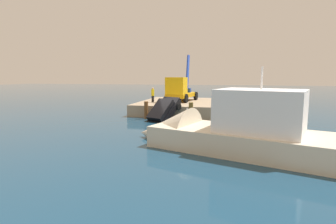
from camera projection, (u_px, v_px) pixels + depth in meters
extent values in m
plane|color=navy|center=(168.00, 120.00, 25.53)|extent=(200.00, 200.00, 0.00)
cube|color=gray|center=(180.00, 106.00, 31.78)|extent=(11.25, 9.05, 1.22)
cube|color=orange|center=(182.00, 95.00, 31.92)|extent=(5.91, 3.07, 0.45)
cube|color=yellow|center=(176.00, 86.00, 29.90)|extent=(1.89, 2.35, 1.87)
cylinder|color=black|center=(186.00, 98.00, 29.73)|extent=(1.03, 0.45, 1.00)
cylinder|color=black|center=(167.00, 98.00, 30.55)|extent=(1.03, 0.45, 1.00)
cylinder|color=black|center=(196.00, 96.00, 33.35)|extent=(1.03, 0.45, 1.00)
cylinder|color=black|center=(179.00, 95.00, 34.17)|extent=(1.03, 0.45, 1.00)
cylinder|color=#1938A5|center=(188.00, 72.00, 34.68)|extent=(3.54, 0.70, 4.55)
cube|color=#1938A5|center=(187.00, 90.00, 33.41)|extent=(1.00, 1.00, 0.50)
cylinder|color=#4C4C19|center=(188.00, 76.00, 36.35)|extent=(0.04, 0.04, 5.56)
cylinder|color=black|center=(153.00, 99.00, 30.26)|extent=(0.28, 0.28, 0.75)
cylinder|color=yellow|center=(153.00, 92.00, 30.16)|extent=(0.34, 0.34, 0.75)
sphere|color=tan|center=(153.00, 88.00, 30.10)|extent=(0.22, 0.22, 0.22)
cube|color=black|center=(162.00, 116.00, 25.15)|extent=(4.28, 3.33, 3.35)
cube|color=black|center=(161.00, 110.00, 24.93)|extent=(2.75, 2.46, 2.00)
cylinder|color=black|center=(163.00, 132.00, 23.95)|extent=(0.91, 0.58, 0.90)
cylinder|color=black|center=(147.00, 129.00, 25.10)|extent=(0.91, 0.58, 0.90)
cylinder|color=black|center=(179.00, 107.00, 25.57)|extent=(0.91, 0.58, 0.90)
cylinder|color=black|center=(163.00, 106.00, 26.72)|extent=(0.91, 0.58, 0.90)
cube|color=beige|center=(248.00, 147.00, 14.79)|extent=(7.22, 11.68, 1.87)
cone|color=beige|center=(164.00, 136.00, 17.65)|extent=(4.95, 4.90, 3.94)
cube|color=white|center=(260.00, 111.00, 14.23)|extent=(4.36, 5.11, 2.27)
cylinder|color=white|center=(262.00, 78.00, 14.00)|extent=(0.10, 0.10, 1.20)
cylinder|color=silver|center=(187.00, 116.00, 16.60)|extent=(0.06, 0.06, 1.00)
cylinder|color=brown|center=(146.00, 110.00, 26.22)|extent=(0.39, 0.39, 1.72)
cylinder|color=brown|center=(191.00, 112.00, 25.01)|extent=(0.42, 0.42, 1.75)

